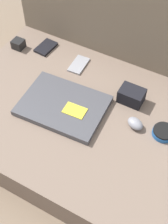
{
  "coord_description": "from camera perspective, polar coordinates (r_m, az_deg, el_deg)",
  "views": [
    {
      "loc": [
        0.37,
        -0.68,
        1.16
      ],
      "look_at": [
        0.0,
        0.0,
        0.17
      ],
      "focal_mm": 50.0,
      "sensor_mm": 36.0,
      "label": 1
    }
  ],
  "objects": [
    {
      "name": "couch_backrest",
      "position": [
        1.5,
        9.0,
        14.69
      ],
      "size": [
        1.11,
        0.2,
        0.53
      ],
      "color": "#7F705B",
      "rests_on": "ground_plane"
    },
    {
      "name": "phone_silver",
      "position": [
        1.46,
        -0.97,
        8.64
      ],
      "size": [
        0.07,
        0.12,
        0.01
      ],
      "rotation": [
        0.0,
        0.0,
        0.06
      ],
      "color": "#99999E",
      "rests_on": "couch_seat"
    },
    {
      "name": "speaker_puck",
      "position": [
        1.24,
        14.31,
        -3.6
      ],
      "size": [
        0.09,
        0.09,
        0.03
      ],
      "color": "#1E569E",
      "rests_on": "couch_seat"
    },
    {
      "name": "computer_mouse",
      "position": [
        1.24,
        9.35,
        -2.09
      ],
      "size": [
        0.08,
        0.07,
        0.04
      ],
      "rotation": [
        0.0,
        0.0,
        -0.39
      ],
      "color": "gray",
      "rests_on": "couch_seat"
    },
    {
      "name": "laptop",
      "position": [
        1.29,
        -3.81,
        1.2
      ],
      "size": [
        0.36,
        0.27,
        0.03
      ],
      "rotation": [
        0.0,
        0.0,
        0.06
      ],
      "color": "#47474C",
      "rests_on": "couch_seat"
    },
    {
      "name": "camera_pouch",
      "position": [
        1.31,
        8.68,
        2.97
      ],
      "size": [
        0.1,
        0.08,
        0.06
      ],
      "color": "black",
      "rests_on": "couch_seat"
    },
    {
      "name": "charger_brick",
      "position": [
        1.58,
        -11.91,
        12.06
      ],
      "size": [
        0.05,
        0.05,
        0.04
      ],
      "color": "black",
      "rests_on": "couch_seat"
    },
    {
      "name": "phone_black",
      "position": [
        1.56,
        -6.98,
        11.67
      ],
      "size": [
        0.08,
        0.11,
        0.01
      ],
      "rotation": [
        0.0,
        0.0,
        -0.07
      ],
      "color": "black",
      "rests_on": "couch_seat"
    },
    {
      "name": "ground_plane",
      "position": [
        1.39,
        -0.0,
        -4.43
      ],
      "size": [
        8.0,
        8.0,
        0.0
      ],
      "primitive_type": "plane",
      "color": "#7A6651"
    },
    {
      "name": "couch_seat",
      "position": [
        1.33,
        -0.0,
        -2.58
      ],
      "size": [
        1.11,
        0.74,
        0.15
      ],
      "color": "#7A6656",
      "rests_on": "ground_plane"
    }
  ]
}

